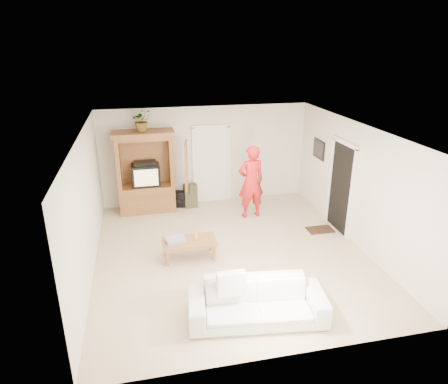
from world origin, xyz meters
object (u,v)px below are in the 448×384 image
object	(u,v)px
armoire	(147,177)
coffee_table	(189,242)
sofa	(257,302)
man	(251,182)

from	to	relation	value
armoire	coffee_table	xyz separation A→B (m)	(0.71, -2.67, -0.56)
sofa	coffee_table	world-z (taller)	sofa
armoire	sofa	distance (m)	5.06
sofa	coffee_table	distance (m)	2.27
sofa	armoire	bearing A→B (deg)	114.58
man	coffee_table	world-z (taller)	man
armoire	coffee_table	bearing A→B (deg)	-75.16
man	coffee_table	xyz separation A→B (m)	(-1.78, -1.73, -0.57)
armoire	sofa	bearing A→B (deg)	-72.62
sofa	coffee_table	xyz separation A→B (m)	(-0.79, 2.13, 0.03)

